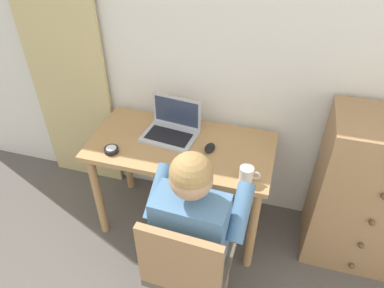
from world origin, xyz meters
TOP-DOWN VIEW (x-y plane):
  - wall_back at (0.00, 2.20)m, footprint 4.80×0.05m
  - curtain_panel at (-1.21, 2.13)m, footprint 0.61×0.03m
  - desk at (-0.26, 1.83)m, footprint 1.18×0.60m
  - dresser at (0.92, 1.92)m, footprint 0.64×0.47m
  - chair at (-0.03, 1.15)m, footprint 0.44×0.42m
  - person_seated at (-0.02, 1.33)m, footprint 0.54×0.60m
  - laptop at (-0.35, 1.92)m, footprint 0.37×0.29m
  - computer_mouse at (-0.07, 1.83)m, footprint 0.07×0.10m
  - desk_clock at (-0.66, 1.64)m, footprint 0.09×0.09m
  - coffee_mug at (0.19, 1.62)m, footprint 0.12×0.08m

SIDE VIEW (x-z plane):
  - chair at x=-0.03m, z-range 0.05..0.94m
  - dresser at x=0.92m, z-range 0.00..1.08m
  - desk at x=-0.26m, z-range 0.26..1.00m
  - person_seated at x=-0.02m, z-range 0.08..1.28m
  - desk_clock at x=-0.66m, z-range 0.74..0.77m
  - computer_mouse at x=-0.07m, z-range 0.74..0.78m
  - coffee_mug at x=0.19m, z-range 0.74..0.84m
  - laptop at x=-0.35m, z-range 0.68..0.91m
  - curtain_panel at x=-1.21m, z-range 0.00..2.23m
  - wall_back at x=0.00m, z-range 0.00..2.50m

